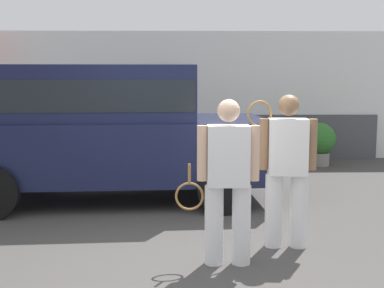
{
  "coord_description": "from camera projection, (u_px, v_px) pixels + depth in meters",
  "views": [
    {
      "loc": [
        -0.04,
        -5.4,
        1.93
      ],
      "look_at": [
        0.1,
        1.2,
        1.05
      ],
      "focal_mm": 49.55,
      "sensor_mm": 36.0,
      "label": 1
    }
  ],
  "objects": [
    {
      "name": "house_frontage",
      "position": [
        182.0,
        99.0,
        12.03
      ],
      "size": [
        10.5,
        0.4,
        2.86
      ],
      "color": "white",
      "rests_on": "ground_plane"
    },
    {
      "name": "ground_plane",
      "position": [
        185.0,
        257.0,
        5.6
      ],
      "size": [
        40.0,
        40.0,
        0.0
      ],
      "primitive_type": "plane",
      "color": "#423F3D"
    },
    {
      "name": "parked_suv",
      "position": [
        106.0,
        126.0,
        8.0
      ],
      "size": [
        4.7,
        2.38,
        2.05
      ],
      "rotation": [
        0.0,
        0.0,
        0.06
      ],
      "color": "#141938",
      "rests_on": "ground_plane"
    },
    {
      "name": "tennis_player_woman",
      "position": [
        287.0,
        168.0,
        5.84
      ],
      "size": [
        0.77,
        0.3,
        1.7
      ],
      "rotation": [
        0.0,
        0.0,
        3.06
      ],
      "color": "white",
      "rests_on": "ground_plane"
    },
    {
      "name": "tennis_player_man",
      "position": [
        227.0,
        180.0,
        5.3
      ],
      "size": [
        0.88,
        0.27,
        1.68
      ],
      "rotation": [
        0.0,
        0.0,
        3.12
      ],
      "color": "white",
      "rests_on": "ground_plane"
    },
    {
      "name": "potted_plant_by_porch",
      "position": [
        286.0,
        144.0,
        10.87
      ],
      "size": [
        0.66,
        0.66,
        0.87
      ],
      "color": "#9E5638",
      "rests_on": "ground_plane"
    },
    {
      "name": "potted_plant_secondary",
      "position": [
        319.0,
        142.0,
        11.15
      ],
      "size": [
        0.69,
        0.69,
        0.9
      ],
      "color": "gray",
      "rests_on": "ground_plane"
    }
  ]
}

